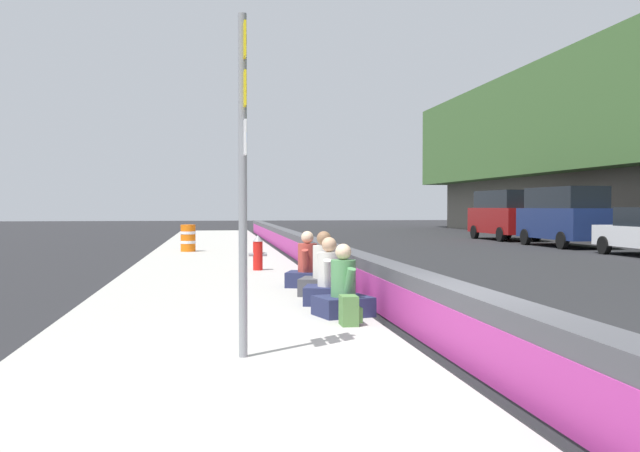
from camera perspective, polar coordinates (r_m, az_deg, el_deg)
name	(u,v)px	position (r m, az deg, el deg)	size (l,w,h in m)	color
ground_plane	(467,368)	(7.82, 11.89, -11.21)	(160.00, 160.00, 0.00)	#232326
sidewalk_strip	(218,370)	(7.33, -8.33, -11.50)	(80.00, 4.40, 0.14)	#A8A59E
jersey_barrier	(467,328)	(7.73, 11.88, -8.15)	(76.00, 0.45, 0.85)	#47474C
route_sign_post	(243,158)	(7.41, -6.26, 5.50)	(0.44, 0.09, 3.60)	gray
fire_hydrant	(258,252)	(17.54, -5.08, -2.14)	(0.26, 0.46, 0.88)	red
seated_person_foreground	(343,293)	(10.21, 1.90, -5.49)	(0.82, 0.89, 1.05)	#23284C
seated_person_middle	(329,283)	(11.41, 0.74, -4.68)	(0.84, 0.92, 1.09)	#23284C
seated_person_rear	(324,275)	(12.56, 0.31, -4.02)	(0.93, 1.01, 1.15)	#424247
seated_person_far	(307,269)	(13.89, -1.03, -3.54)	(0.88, 0.96, 1.10)	#23284C
backpack	(350,311)	(9.42, 2.42, -6.91)	(0.32, 0.28, 0.40)	#4C7A3D
construction_barrel	(188,238)	(25.19, -10.69, -0.96)	(0.54, 0.54, 0.95)	orange
parked_car_midline	(564,215)	(31.80, 19.24, 0.82)	(5.13, 2.16, 2.56)	navy
parked_car_far	(505,214)	(37.41, 14.80, 0.96)	(5.15, 2.21, 2.56)	maroon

